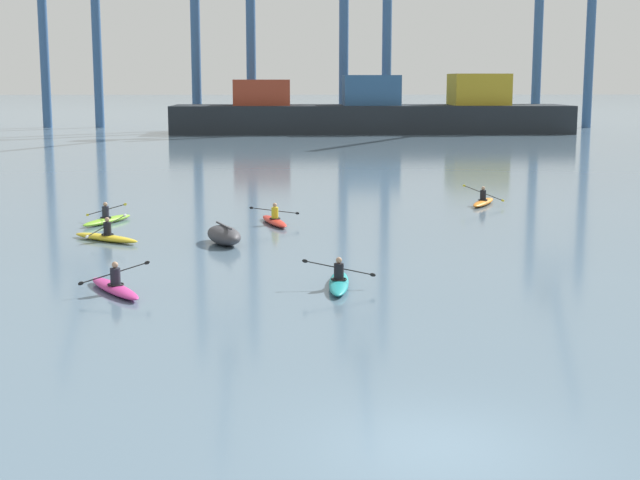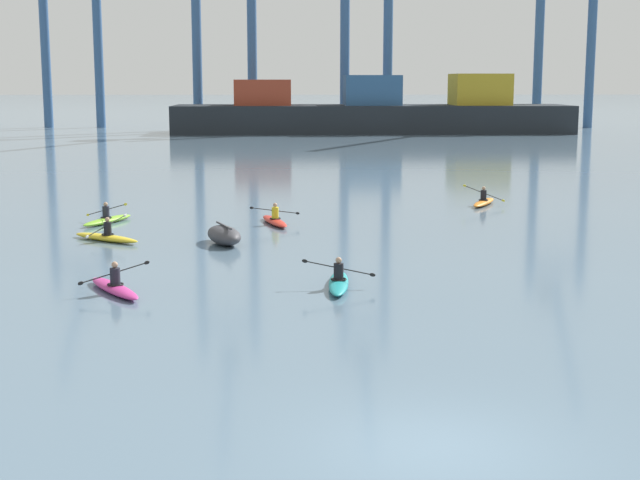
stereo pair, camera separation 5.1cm
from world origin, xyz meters
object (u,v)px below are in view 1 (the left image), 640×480
at_px(kayak_teal, 339,282).
at_px(kayak_orange, 483,202).
at_px(gantry_crane_west, 68,7).
at_px(kayak_magenta, 115,287).
at_px(capsized_dinghy, 224,235).
at_px(kayak_red, 274,220).
at_px(kayak_yellow, 106,237).
at_px(gantry_crane_east, 567,3).
at_px(container_barge, 372,112).
at_px(kayak_lime, 107,219).

xyz_separation_m(kayak_teal, kayak_orange, (8.38, 18.70, -0.00)).
bearing_deg(gantry_crane_west, kayak_orange, -64.21).
relative_size(gantry_crane_west, kayak_magenta, 9.61).
relative_size(capsized_dinghy, kayak_magenta, 0.88).
distance_m(capsized_dinghy, kayak_magenta, 8.62).
xyz_separation_m(kayak_red, kayak_yellow, (-6.55, -4.08, 0.00)).
xyz_separation_m(capsized_dinghy, kayak_teal, (3.99, -7.70, -0.18)).
relative_size(gantry_crane_east, kayak_yellow, 11.53).
bearing_deg(kayak_teal, kayak_red, 99.47).
xyz_separation_m(container_barge, kayak_lime, (-18.27, -71.13, -2.26)).
distance_m(gantry_crane_east, kayak_magenta, 105.27).
relative_size(kayak_lime, kayak_teal, 0.97).
height_order(gantry_crane_east, capsized_dinghy, gantry_crane_east).
bearing_deg(kayak_lime, container_barge, 75.59).
bearing_deg(kayak_lime, kayak_yellow, -79.78).
bearing_deg(kayak_yellow, kayak_magenta, -77.76).
distance_m(gantry_crane_west, kayak_magenta, 102.41).
height_order(container_barge, kayak_teal, container_barge).
distance_m(kayak_red, kayak_yellow, 7.72).
relative_size(kayak_lime, kayak_orange, 1.00).
bearing_deg(gantry_crane_east, kayak_magenta, -113.58).
bearing_deg(container_barge, gantry_crane_east, 21.92).
distance_m(capsized_dinghy, kayak_lime, 7.81).
distance_m(container_barge, kayak_yellow, 77.78).
xyz_separation_m(gantry_crane_west, kayak_orange, (38.33, -79.34, -15.49)).
xyz_separation_m(gantry_crane_east, kayak_red, (-37.04, -82.20, -15.98)).
bearing_deg(kayak_teal, kayak_yellow, 135.26).
relative_size(capsized_dinghy, kayak_lime, 0.85).
bearing_deg(kayak_lime, kayak_orange, 17.03).
distance_m(container_barge, kayak_teal, 84.84).
distance_m(capsized_dinghy, kayak_yellow, 4.76).
relative_size(kayak_lime, kayak_magenta, 1.04).
bearing_deg(kayak_teal, gantry_crane_east, 69.79).
relative_size(kayak_teal, kayak_orange, 1.03).
bearing_deg(kayak_yellow, kayak_red, 31.95).
xyz_separation_m(container_barge, kayak_yellow, (-17.44, -75.77, -2.26)).
xyz_separation_m(container_barge, kayak_orange, (-0.40, -65.65, -2.26)).
distance_m(gantry_crane_west, capsized_dinghy, 95.24).
bearing_deg(kayak_magenta, kayak_orange, 51.85).
bearing_deg(kayak_red, kayak_orange, 29.89).
xyz_separation_m(gantry_crane_west, kayak_red, (27.84, -85.37, -15.49)).
bearing_deg(container_barge, kayak_lime, -104.41).
bearing_deg(gantry_crane_east, container_barge, -158.08).
height_order(gantry_crane_west, kayak_magenta, gantry_crane_west).
distance_m(kayak_red, kayak_teal, 12.85).
relative_size(gantry_crane_east, capsized_dinghy, 12.68).
distance_m(kayak_teal, kayak_magenta, 6.71).
relative_size(container_barge, gantry_crane_west, 1.53).
distance_m(gantry_crane_east, kayak_yellow, 97.99).
distance_m(gantry_crane_west, kayak_lime, 88.61).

